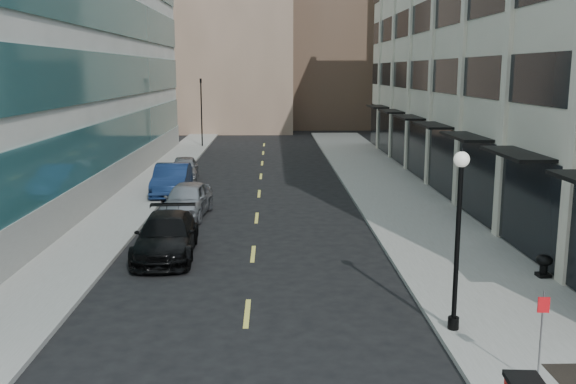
{
  "coord_description": "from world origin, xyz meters",
  "views": [
    {
      "loc": [
        0.73,
        -9.29,
        6.8
      ],
      "look_at": [
        1.27,
        12.29,
        2.7
      ],
      "focal_mm": 40.0,
      "sensor_mm": 36.0,
      "label": 1
    }
  ],
  "objects_px": {
    "car_black_pickup": "(166,236)",
    "sign_post": "(542,324)",
    "car_blue_sedan": "(172,180)",
    "lamppost": "(458,225)",
    "car_silver_sedan": "(187,200)",
    "car_grey_sedan": "(184,168)",
    "urn_planter": "(544,263)",
    "traffic_signal": "(201,83)"
  },
  "relations": [
    {
      "from": "lamppost",
      "to": "sign_post",
      "type": "height_order",
      "value": "lamppost"
    },
    {
      "from": "sign_post",
      "to": "urn_planter",
      "type": "distance_m",
      "value": 8.03
    },
    {
      "from": "traffic_signal",
      "to": "car_silver_sedan",
      "type": "height_order",
      "value": "traffic_signal"
    },
    {
      "from": "car_blue_sedan",
      "to": "urn_planter",
      "type": "distance_m",
      "value": 20.88
    },
    {
      "from": "car_black_pickup",
      "to": "urn_planter",
      "type": "height_order",
      "value": "car_black_pickup"
    },
    {
      "from": "car_silver_sedan",
      "to": "car_blue_sedan",
      "type": "relative_size",
      "value": 0.92
    },
    {
      "from": "car_black_pickup",
      "to": "lamppost",
      "type": "bearing_deg",
      "value": -43.26
    },
    {
      "from": "car_silver_sedan",
      "to": "urn_planter",
      "type": "height_order",
      "value": "car_silver_sedan"
    },
    {
      "from": "traffic_signal",
      "to": "lamppost",
      "type": "height_order",
      "value": "traffic_signal"
    },
    {
      "from": "car_silver_sedan",
      "to": "lamppost",
      "type": "xyz_separation_m",
      "value": [
        8.72,
        -14.0,
        2.15
      ]
    },
    {
      "from": "lamppost",
      "to": "sign_post",
      "type": "xyz_separation_m",
      "value": [
        0.95,
        -3.08,
        -1.41
      ]
    },
    {
      "from": "lamppost",
      "to": "car_black_pickup",
      "type": "bearing_deg",
      "value": 139.36
    },
    {
      "from": "sign_post",
      "to": "lamppost",
      "type": "bearing_deg",
      "value": 110.05
    },
    {
      "from": "car_silver_sedan",
      "to": "car_grey_sedan",
      "type": "relative_size",
      "value": 1.11
    },
    {
      "from": "car_black_pickup",
      "to": "car_silver_sedan",
      "type": "bearing_deg",
      "value": 88.05
    },
    {
      "from": "car_black_pickup",
      "to": "sign_post",
      "type": "bearing_deg",
      "value": -50.2
    },
    {
      "from": "car_blue_sedan",
      "to": "urn_planter",
      "type": "height_order",
      "value": "car_blue_sedan"
    },
    {
      "from": "car_silver_sedan",
      "to": "urn_planter",
      "type": "relative_size",
      "value": 6.36
    },
    {
      "from": "car_grey_sedan",
      "to": "urn_planter",
      "type": "distance_m",
      "value": 24.82
    },
    {
      "from": "car_blue_sedan",
      "to": "lamppost",
      "type": "xyz_separation_m",
      "value": [
        10.25,
        -19.33,
        2.1
      ]
    },
    {
      "from": "car_grey_sedan",
      "to": "urn_planter",
      "type": "height_order",
      "value": "car_grey_sedan"
    },
    {
      "from": "car_blue_sedan",
      "to": "lamppost",
      "type": "bearing_deg",
      "value": -63.75
    },
    {
      "from": "lamppost",
      "to": "traffic_signal",
      "type": "bearing_deg",
      "value": 104.74
    },
    {
      "from": "car_black_pickup",
      "to": "sign_post",
      "type": "relative_size",
      "value": 2.49
    },
    {
      "from": "car_silver_sedan",
      "to": "car_blue_sedan",
      "type": "distance_m",
      "value": 5.54
    },
    {
      "from": "car_grey_sedan",
      "to": "car_silver_sedan",
      "type": "bearing_deg",
      "value": -86.79
    },
    {
      "from": "car_blue_sedan",
      "to": "car_grey_sedan",
      "type": "relative_size",
      "value": 1.21
    },
    {
      "from": "car_blue_sedan",
      "to": "car_black_pickup",
      "type": "bearing_deg",
      "value": -84.03
    },
    {
      "from": "traffic_signal",
      "to": "sign_post",
      "type": "distance_m",
      "value": 46.44
    },
    {
      "from": "car_blue_sedan",
      "to": "sign_post",
      "type": "bearing_deg",
      "value": -65.13
    },
    {
      "from": "car_grey_sedan",
      "to": "lamppost",
      "type": "distance_m",
      "value": 26.58
    },
    {
      "from": "car_grey_sedan",
      "to": "sign_post",
      "type": "height_order",
      "value": "sign_post"
    },
    {
      "from": "car_blue_sedan",
      "to": "lamppost",
      "type": "distance_m",
      "value": 21.98
    },
    {
      "from": "urn_planter",
      "to": "sign_post",
      "type": "bearing_deg",
      "value": -113.67
    },
    {
      "from": "lamppost",
      "to": "car_grey_sedan",
      "type": "bearing_deg",
      "value": 112.76
    },
    {
      "from": "car_black_pickup",
      "to": "car_blue_sedan",
      "type": "bearing_deg",
      "value": 95.04
    },
    {
      "from": "traffic_signal",
      "to": "lamppost",
      "type": "relative_size",
      "value": 1.46
    },
    {
      "from": "car_blue_sedan",
      "to": "car_grey_sedan",
      "type": "xyz_separation_m",
      "value": [
        0.0,
        5.1,
        -0.12
      ]
    },
    {
      "from": "sign_post",
      "to": "urn_planter",
      "type": "xyz_separation_m",
      "value": [
        3.2,
        7.3,
        -0.94
      ]
    },
    {
      "from": "lamppost",
      "to": "urn_planter",
      "type": "height_order",
      "value": "lamppost"
    },
    {
      "from": "car_grey_sedan",
      "to": "lamppost",
      "type": "xyz_separation_m",
      "value": [
        10.25,
        -24.42,
        2.22
      ]
    },
    {
      "from": "traffic_signal",
      "to": "car_grey_sedan",
      "type": "height_order",
      "value": "traffic_signal"
    }
  ]
}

